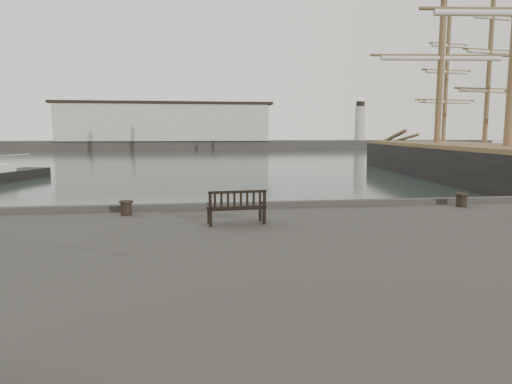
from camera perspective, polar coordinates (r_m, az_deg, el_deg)
ground at (r=14.60m, az=0.35°, el=-7.93°), size 400.00×400.00×0.00m
breakwater at (r=105.96m, az=-9.42°, el=7.60°), size 140.00×9.50×12.20m
bench at (r=11.61m, az=-2.47°, el=-2.70°), size 1.51×0.63×0.85m
bollard_left at (r=13.35m, az=-15.91°, el=-1.93°), size 0.39×0.39×0.41m
bollard_right at (r=15.66m, az=24.31°, el=-0.93°), size 0.51×0.51×0.42m
yacht_d at (r=41.39m, az=-29.19°, el=1.47°), size 5.04×9.58×11.69m
tall_ship_main at (r=38.09m, az=28.71°, el=1.94°), size 13.31×43.95×32.45m
tall_ship_far at (r=59.72m, az=26.53°, el=3.69°), size 8.88×26.79×22.53m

